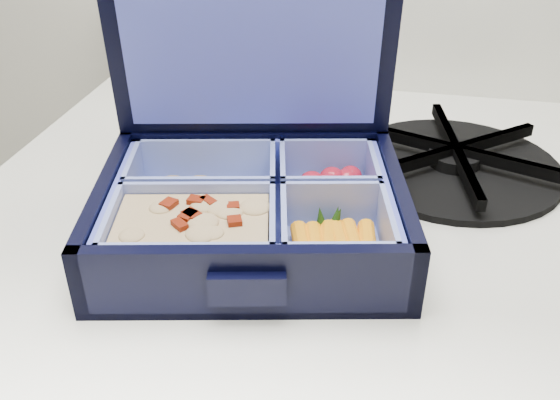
# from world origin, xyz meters

# --- Properties ---
(bento_box) EXTENTS (0.27, 0.23, 0.06)m
(bento_box) POSITION_xyz_m (-0.70, 1.57, 0.93)
(bento_box) COLOR black
(bento_box) RESTS_ON stove
(burner_grate) EXTENTS (0.26, 0.26, 0.03)m
(burner_grate) POSITION_xyz_m (-0.54, 1.73, 0.92)
(burner_grate) COLOR black
(burner_grate) RESTS_ON stove
(burner_grate_rear) EXTENTS (0.16, 0.16, 0.02)m
(burner_grate_rear) POSITION_xyz_m (-0.80, 1.78, 0.92)
(burner_grate_rear) COLOR black
(burner_grate_rear) RESTS_ON stove
(fork) EXTENTS (0.17, 0.15, 0.01)m
(fork) POSITION_xyz_m (-0.58, 1.69, 0.91)
(fork) COLOR #A9A8B4
(fork) RESTS_ON stove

